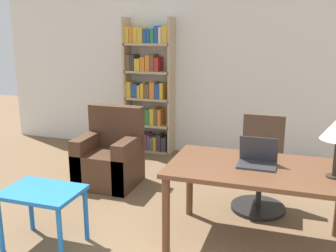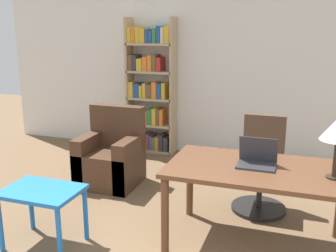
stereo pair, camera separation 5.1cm
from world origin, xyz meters
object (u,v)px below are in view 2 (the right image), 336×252
Objects in this scene: side_table_blue at (42,198)px; office_chair at (261,170)px; laptop at (257,160)px; armchair at (111,159)px; bookshelf at (150,91)px; desk at (257,177)px.

office_chair is at bearing 38.93° from side_table_blue.
armchair is (-1.89, 0.86, -0.48)m from laptop.
office_chair is at bearing 91.79° from laptop.
bookshelf is (-0.03, 1.43, 0.65)m from armchair.
desk is 1.54× the size of office_chair.
side_table_blue is at bearing -86.09° from armchair.
office_chair reaches higher than side_table_blue.
bookshelf is (-0.14, 2.96, 0.51)m from side_table_blue.
desk is at bearing -50.20° from bookshelf.
office_chair reaches higher than armchair.
laptop is 0.85m from office_chair.
bookshelf is at bearing 130.05° from laptop.
armchair is at bearing 155.50° from laptop.
armchair is (-1.87, 0.10, -0.12)m from office_chair.
office_chair is 2.50m from bookshelf.
armchair is at bearing 154.69° from desk.
laptop is 0.16× the size of bookshelf.
side_table_blue is 0.32× the size of bookshelf.
office_chair is 0.49× the size of bookshelf.
laptop is (-0.02, 0.04, 0.15)m from desk.
side_table_blue is (-1.79, -0.67, -0.35)m from laptop.
bookshelf reaches higher than laptop.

